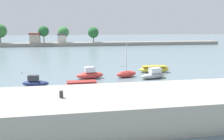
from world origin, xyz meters
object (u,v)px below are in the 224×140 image
Objects in this scene: moored_boat_2 at (90,74)px; mooring_bollard at (61,94)px; moored_boat_1 at (82,85)px; moored_boat_3 at (126,74)px; moored_boat_4 at (153,75)px; mooring_buoy_1 at (21,73)px; moored_boat_5 at (154,69)px; moored_boat_0 at (35,82)px; mooring_buoy_0 at (31,91)px.

mooring_bollard is at bearing -109.30° from moored_boat_2.
moored_boat_3 is at bearing 36.46° from moored_boat_1.
moored_boat_3 is (5.85, 0.01, -0.11)m from moored_boat_2.
moored_boat_4 is (3.98, -1.63, 0.06)m from moored_boat_3.
mooring_bollard is at bearing -72.07° from mooring_buoy_1.
moored_boat_5 is at bearing 53.48° from mooring_bollard.
moored_boat_1 is 12.23m from moored_boat_4.
moored_boat_5 is (13.29, 9.14, 0.06)m from moored_boat_1.
mooring_bollard reaches higher than moored_boat_1.
moored_boat_0 is 6.69m from moored_boat_1.
moored_boat_3 is 18.62× the size of mooring_buoy_1.
moored_boat_4 is 22.65m from mooring_buoy_1.
moored_boat_2 is 9.96m from moored_boat_4.
moored_boat_1 is at bearing -10.92° from moored_boat_0.
mooring_buoy_0 is at bearing -145.97° from moored_boat_2.
moored_boat_1 is (6.18, -2.57, -0.02)m from moored_boat_0.
mooring_bollard is 25.96m from moored_boat_5.
moored_boat_0 is at bearing -69.32° from mooring_buoy_1.
mooring_buoy_1 is at bearing 126.39° from moored_boat_1.
moored_boat_2 is (1.60, 5.99, 0.16)m from moored_boat_1.
moored_boat_4 reaches higher than mooring_buoy_1.
moored_boat_5 reaches higher than moored_boat_1.
mooring_buoy_1 is at bearing 107.93° from mooring_bollard.
moored_boat_2 reaches higher than moored_boat_0.
moored_boat_0 is 10.32m from mooring_buoy_1.
mooring_bollard reaches higher than moored_boat_2.
mooring_bollard is at bearing -145.40° from moored_boat_4.
moored_boat_0 is 0.87× the size of moored_boat_2.
moored_boat_2 is 5.85m from moored_boat_3.
moored_boat_5 reaches higher than mooring_buoy_1.
moored_boat_3 reaches higher than moored_boat_2.
mooring_buoy_1 is (-11.42, 6.23, -0.51)m from moored_boat_2.
moored_boat_4 is at bearing -16.81° from moored_boat_2.
moored_boat_3 reaches higher than moored_boat_5.
moored_boat_2 is 14.69× the size of mooring_buoy_1.
moored_boat_2 is at bearing -28.61° from mooring_buoy_1.
mooring_buoy_1 is at bearing 144.51° from moored_boat_4.
moored_boat_0 is at bearing 89.64° from mooring_buoy_0.
moored_boat_2 is at bearing 78.16° from mooring_bollard.
mooring_bollard is 0.10× the size of moored_boat_5.
moored_boat_3 is (7.45, 6.00, 0.05)m from moored_boat_1.
moored_boat_5 is at bearing 7.64° from moored_boat_2.
moored_boat_2 is at bearing 35.38° from moored_boat_0.
moored_boat_3 is at bearing 25.79° from moored_boat_0.
moored_boat_3 is 18.36m from mooring_buoy_1.
mooring_buoy_1 is (-17.27, 6.21, -0.40)m from moored_boat_3.
moored_boat_4 is at bearing -107.13° from moored_boat_5.
moored_boat_4 is at bearing 49.82° from mooring_bollard.
moored_boat_3 reaches higher than moored_boat_1.
moored_boat_3 is (9.55, 17.65, -2.20)m from mooring_bollard.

